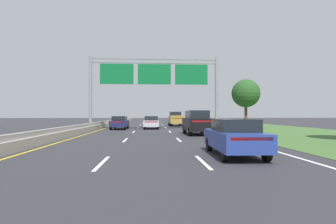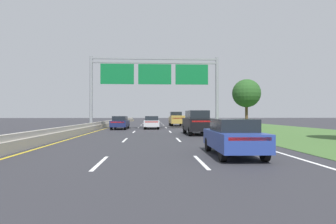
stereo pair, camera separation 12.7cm
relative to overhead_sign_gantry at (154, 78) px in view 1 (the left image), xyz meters
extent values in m
plane|color=#2B2B30|center=(-0.30, 2.55, -6.08)|extent=(220.00, 220.00, 0.00)
cube|color=white|center=(-2.15, -21.95, -6.08)|extent=(0.14, 3.00, 0.01)
cube|color=white|center=(-2.15, -12.95, -6.08)|extent=(0.14, 3.00, 0.01)
cube|color=white|center=(-2.15, -3.95, -6.08)|extent=(0.14, 3.00, 0.01)
cube|color=white|center=(-2.15, 5.05, -6.08)|extent=(0.14, 3.00, 0.01)
cube|color=white|center=(-2.15, 14.05, -6.08)|extent=(0.14, 3.00, 0.01)
cube|color=white|center=(-2.15, 23.05, -6.08)|extent=(0.14, 3.00, 0.01)
cube|color=white|center=(-2.15, 32.05, -6.08)|extent=(0.14, 3.00, 0.01)
cube|color=white|center=(-2.15, 41.05, -6.08)|extent=(0.14, 3.00, 0.01)
cube|color=white|center=(-2.15, 50.05, -6.08)|extent=(0.14, 3.00, 0.01)
cube|color=white|center=(1.55, -21.95, -6.08)|extent=(0.14, 3.00, 0.01)
cube|color=white|center=(1.55, -12.95, -6.08)|extent=(0.14, 3.00, 0.01)
cube|color=white|center=(1.55, -3.95, -6.08)|extent=(0.14, 3.00, 0.01)
cube|color=white|center=(1.55, 5.05, -6.08)|extent=(0.14, 3.00, 0.01)
cube|color=white|center=(1.55, 14.05, -6.08)|extent=(0.14, 3.00, 0.01)
cube|color=white|center=(1.55, 23.05, -6.08)|extent=(0.14, 3.00, 0.01)
cube|color=white|center=(1.55, 32.05, -6.08)|extent=(0.14, 3.00, 0.01)
cube|color=white|center=(1.55, 41.05, -6.08)|extent=(0.14, 3.00, 0.01)
cube|color=white|center=(1.55, 50.05, -6.08)|extent=(0.14, 3.00, 0.01)
cube|color=white|center=(5.60, 2.55, -6.08)|extent=(0.16, 106.00, 0.01)
cube|color=gold|center=(-6.20, 2.55, -6.08)|extent=(0.16, 106.00, 0.01)
cube|color=#3D602D|center=(13.65, 2.55, -6.07)|extent=(14.00, 110.00, 0.02)
cube|color=#A8A399|center=(-6.90, 2.55, -5.81)|extent=(0.60, 110.00, 0.55)
cube|color=#A8A399|center=(-6.90, 2.55, -5.38)|extent=(0.25, 110.00, 0.30)
cylinder|color=gray|center=(-7.35, 0.09, -1.82)|extent=(0.36, 0.36, 8.53)
cylinder|color=gray|center=(7.35, 0.09, -1.82)|extent=(0.36, 0.36, 8.53)
cube|color=gray|center=(0.00, 0.09, 2.22)|extent=(14.70, 0.24, 0.20)
cube|color=gray|center=(0.00, 0.09, 1.77)|extent=(14.70, 0.24, 0.20)
cube|color=#0C602D|center=(-4.33, -0.09, 0.37)|extent=(3.83, 0.12, 2.35)
cube|color=#0C602D|center=(0.00, -0.09, 0.37)|extent=(3.83, 0.12, 2.35)
cube|color=#0C602D|center=(4.33, -0.09, 0.37)|extent=(3.83, 0.12, 2.35)
cube|color=#A38438|center=(3.44, 10.62, -5.16)|extent=(2.08, 5.43, 1.00)
cube|color=black|center=(3.43, 11.47, -4.27)|extent=(1.75, 1.93, 0.78)
cube|color=#B21414|center=(3.48, 7.96, -4.86)|extent=(1.68, 0.11, 0.12)
cube|color=#A38438|center=(3.46, 8.89, -4.56)|extent=(2.03, 1.97, 0.20)
cylinder|color=black|center=(2.56, 12.45, -5.66)|extent=(0.31, 0.84, 0.84)
cylinder|color=black|center=(4.26, 12.47, -5.66)|extent=(0.31, 0.84, 0.84)
cylinder|color=black|center=(2.62, 8.77, -5.66)|extent=(0.31, 0.84, 0.84)
cylinder|color=black|center=(4.32, 8.80, -5.66)|extent=(0.31, 0.84, 0.84)
cube|color=#B2B5BA|center=(-0.36, 1.97, -5.39)|extent=(1.86, 4.41, 0.72)
cube|color=black|center=(-0.36, 1.92, -4.77)|extent=(1.58, 2.31, 0.52)
cube|color=#B21414|center=(-0.37, -0.19, -5.18)|extent=(1.53, 0.09, 0.12)
cylinder|color=black|center=(-1.15, 3.48, -5.75)|extent=(0.23, 0.66, 0.66)
cylinder|color=black|center=(0.45, 3.46, -5.75)|extent=(0.23, 0.66, 0.66)
cylinder|color=black|center=(-1.17, 0.48, -5.75)|extent=(0.23, 0.66, 0.66)
cylinder|color=black|center=(0.43, 0.47, -5.75)|extent=(0.23, 0.66, 0.66)
cube|color=#161E47|center=(-4.15, 1.24, -5.39)|extent=(1.92, 4.44, 0.72)
cube|color=black|center=(-4.15, 1.19, -4.77)|extent=(1.62, 2.33, 0.52)
cube|color=#B21414|center=(-4.19, -0.92, -5.18)|extent=(1.53, 0.11, 0.12)
cylinder|color=black|center=(-4.91, 2.75, -5.75)|extent=(0.23, 0.66, 0.66)
cylinder|color=black|center=(-3.31, 2.71, -5.75)|extent=(0.23, 0.66, 0.66)
cylinder|color=black|center=(-4.98, -0.24, -5.75)|extent=(0.23, 0.66, 0.66)
cylinder|color=black|center=(-3.38, -0.28, -5.75)|extent=(0.23, 0.66, 0.66)
cube|color=black|center=(3.61, -8.06, -5.18)|extent=(2.00, 4.74, 1.05)
cube|color=black|center=(3.62, -8.21, -4.31)|extent=(1.70, 3.04, 0.68)
cube|color=#B21414|center=(3.66, -10.37, -4.86)|extent=(1.60, 0.12, 0.12)
cylinder|color=black|center=(2.76, -6.48, -5.70)|extent=(0.28, 0.77, 0.76)
cylinder|color=black|center=(4.40, -6.44, -5.70)|extent=(0.28, 0.77, 0.76)
cylinder|color=black|center=(2.83, -9.68, -5.70)|extent=(0.28, 0.77, 0.76)
cylinder|color=black|center=(4.47, -9.64, -5.70)|extent=(0.28, 0.77, 0.76)
cube|color=navy|center=(3.20, -20.45, -5.39)|extent=(1.91, 4.44, 0.72)
cube|color=black|center=(3.20, -20.50, -4.77)|extent=(1.61, 2.33, 0.52)
cube|color=#B21414|center=(3.16, -22.61, -5.18)|extent=(1.53, 0.11, 0.12)
cylinder|color=black|center=(2.43, -18.94, -5.75)|extent=(0.23, 0.66, 0.66)
cylinder|color=black|center=(4.03, -18.97, -5.75)|extent=(0.23, 0.66, 0.66)
cylinder|color=black|center=(2.37, -21.93, -5.75)|extent=(0.23, 0.66, 0.66)
cylinder|color=black|center=(3.97, -21.97, -5.75)|extent=(0.23, 0.66, 0.66)
cylinder|color=#4C3823|center=(11.66, 2.24, -4.56)|extent=(0.36, 0.36, 3.04)
sphere|color=#234C1E|center=(11.66, 2.24, -1.61)|extent=(3.58, 3.58, 3.58)
camera|label=1|loc=(-0.36, -32.07, -4.32)|focal=29.44mm
camera|label=2|loc=(-0.24, -32.08, -4.32)|focal=29.44mm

